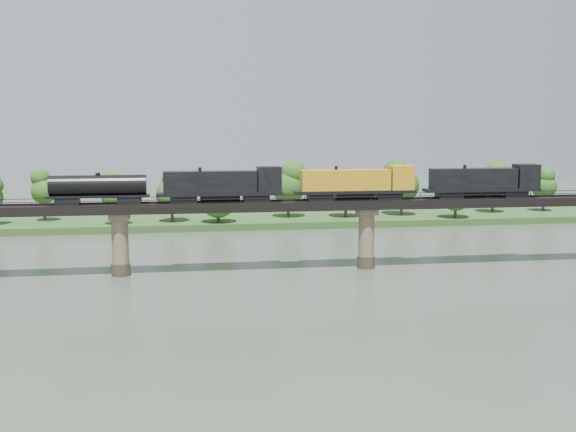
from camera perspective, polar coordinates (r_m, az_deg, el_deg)
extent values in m
plane|color=#3A4839|center=(93.56, 10.92, -7.73)|extent=(400.00, 400.00, 0.00)
cube|color=#294E1F|center=(174.27, 1.55, -0.21)|extent=(300.00, 24.00, 1.60)
cylinder|color=#473A2D|center=(117.63, -13.06, -4.13)|extent=(3.00, 3.00, 2.00)
cylinder|color=#8F7C5D|center=(116.81, -13.13, -1.97)|extent=(2.60, 2.60, 9.00)
cube|color=#8F7C5D|center=(116.22, -13.18, -0.02)|extent=(3.20, 3.20, 1.00)
cylinder|color=#473A2D|center=(121.23, 6.18, -3.62)|extent=(3.00, 3.00, 2.00)
cylinder|color=#8F7C5D|center=(120.44, 6.21, -1.52)|extent=(2.60, 2.60, 9.00)
cube|color=#8F7C5D|center=(119.87, 6.24, 0.36)|extent=(3.20, 3.20, 1.00)
cube|color=black|center=(119.72, 6.25, 0.96)|extent=(220.00, 5.00, 1.50)
cube|color=black|center=(118.91, 6.35, 1.31)|extent=(220.00, 0.12, 0.16)
cube|color=black|center=(120.35, 6.16, 1.39)|extent=(220.00, 0.12, 0.16)
cube|color=black|center=(117.26, 6.56, 1.53)|extent=(220.00, 0.10, 0.10)
cube|color=black|center=(121.87, 5.97, 1.76)|extent=(220.00, 0.10, 0.10)
cube|color=black|center=(117.30, 6.56, 1.36)|extent=(0.08, 0.08, 0.70)
cube|color=black|center=(121.91, 5.97, 1.60)|extent=(0.08, 0.08, 0.70)
cylinder|color=#382619|center=(173.02, -18.68, 0.22)|extent=(0.70, 0.70, 3.71)
sphere|color=#214D16|center=(172.49, -18.75, 1.85)|extent=(5.67, 5.67, 5.67)
sphere|color=#214D16|center=(172.22, -18.79, 2.87)|extent=(4.25, 4.25, 4.25)
cylinder|color=#382619|center=(163.15, -13.43, -0.05)|extent=(0.70, 0.70, 3.51)
sphere|color=#214D16|center=(162.61, -13.48, 1.58)|extent=(6.31, 6.31, 6.31)
sphere|color=#214D16|center=(162.33, -13.51, 2.61)|extent=(4.73, 4.73, 4.73)
cylinder|color=#382619|center=(165.09, -9.14, 0.12)|extent=(0.70, 0.70, 3.34)
sphere|color=#214D16|center=(164.58, -9.17, 1.66)|extent=(7.18, 7.18, 7.18)
sphere|color=#214D16|center=(164.32, -9.19, 2.63)|extent=(5.39, 5.39, 5.39)
cylinder|color=#382619|center=(162.69, -5.54, -0.02)|extent=(0.70, 0.70, 2.83)
sphere|color=#214D16|center=(162.24, -5.56, 1.30)|extent=(8.26, 8.26, 8.26)
sphere|color=#214D16|center=(161.99, -5.57, 2.12)|extent=(6.19, 6.19, 6.19)
cylinder|color=#382619|center=(170.81, 0.02, 0.57)|extent=(0.70, 0.70, 3.96)
sphere|color=#214D16|center=(170.24, 0.02, 2.34)|extent=(8.07, 8.07, 8.07)
sphere|color=#214D16|center=(169.97, 0.02, 3.45)|extent=(6.05, 6.05, 6.05)
cylinder|color=#382619|center=(171.93, 4.57, 0.47)|extent=(0.70, 0.70, 3.27)
sphere|color=#214D16|center=(171.45, 4.59, 1.92)|extent=(8.03, 8.03, 8.03)
sphere|color=#214D16|center=(171.20, 4.60, 2.82)|extent=(6.02, 6.02, 6.02)
cylinder|color=#382619|center=(176.76, 8.95, 0.71)|extent=(0.70, 0.70, 3.92)
sphere|color=#214D16|center=(176.22, 8.99, 2.40)|extent=(8.29, 8.29, 8.29)
sphere|color=#214D16|center=(175.96, 9.01, 3.46)|extent=(6.21, 6.21, 6.21)
cylinder|color=#382619|center=(174.00, 13.08, 0.35)|extent=(0.70, 0.70, 3.02)
sphere|color=#214D16|center=(173.55, 13.12, 1.67)|extent=(7.74, 7.74, 7.74)
sphere|color=#214D16|center=(173.31, 13.14, 2.49)|extent=(5.80, 5.80, 5.80)
cylinder|color=#382619|center=(187.06, 15.86, 0.87)|extent=(0.70, 0.70, 3.80)
sphere|color=#214D16|center=(186.55, 15.92, 2.41)|extent=(7.47, 7.47, 7.47)
sphere|color=#214D16|center=(186.31, 15.96, 3.38)|extent=(5.60, 5.60, 5.60)
cylinder|color=#382619|center=(193.35, 19.52, 0.87)|extent=(0.70, 0.70, 3.38)
sphere|color=#214D16|center=(192.91, 19.58, 2.20)|extent=(6.23, 6.23, 6.23)
sphere|color=#214D16|center=(192.68, 19.62, 3.03)|extent=(4.67, 4.67, 4.67)
cube|color=black|center=(128.62, 17.41, 1.71)|extent=(4.20, 2.52, 1.16)
cube|color=black|center=(123.98, 12.60, 1.66)|extent=(4.20, 2.52, 1.16)
cube|color=black|center=(126.12, 15.06, 2.02)|extent=(19.96, 3.15, 0.53)
cube|color=black|center=(125.33, 14.43, 2.90)|extent=(14.70, 2.84, 3.36)
cube|color=black|center=(129.31, 18.30, 3.03)|extent=(3.78, 3.15, 3.99)
cylinder|color=black|center=(126.18, 15.05, 1.76)|extent=(6.30, 1.47, 1.47)
cube|color=black|center=(120.57, 7.94, 1.61)|extent=(4.20, 2.52, 1.16)
cube|color=black|center=(117.80, 2.55, 1.54)|extent=(4.20, 2.52, 1.16)
cube|color=black|center=(118.98, 5.28, 1.93)|extent=(19.96, 3.15, 0.53)
cube|color=orange|center=(118.43, 4.55, 2.85)|extent=(14.70, 2.84, 3.36)
cube|color=orange|center=(120.92, 8.93, 3.03)|extent=(3.78, 3.15, 3.99)
cylinder|color=black|center=(119.04, 5.28, 1.65)|extent=(6.30, 1.47, 1.47)
cube|color=black|center=(116.21, -2.54, 1.45)|extent=(4.20, 2.52, 1.16)
cube|color=black|center=(115.55, -8.24, 1.35)|extent=(4.20, 2.52, 1.16)
cube|color=black|center=(115.66, -5.39, 1.76)|extent=(19.96, 3.15, 0.53)
cube|color=black|center=(115.40, -6.18, 2.71)|extent=(14.70, 2.84, 3.36)
cube|color=black|center=(116.17, -1.51, 2.94)|extent=(3.78, 3.15, 3.99)
cylinder|color=black|center=(115.72, -5.38, 1.48)|extent=(6.30, 1.47, 1.47)
cube|color=black|center=(115.80, -12.40, 1.26)|extent=(3.68, 2.31, 1.16)
cube|color=black|center=(116.80, -17.04, 1.16)|extent=(3.68, 2.31, 1.16)
cube|color=black|center=(116.13, -14.74, 1.54)|extent=(15.75, 2.52, 0.32)
cylinder|color=black|center=(115.97, -14.77, 2.37)|extent=(14.70, 3.15, 3.15)
cylinder|color=black|center=(115.84, -14.80, 3.20)|extent=(0.74, 0.74, 0.53)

